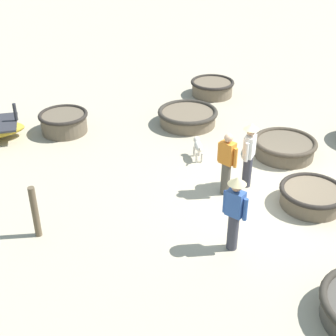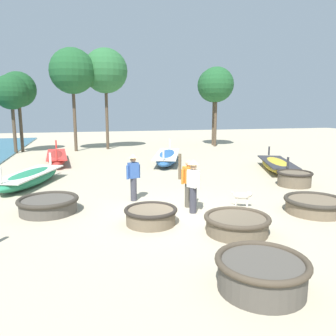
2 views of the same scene
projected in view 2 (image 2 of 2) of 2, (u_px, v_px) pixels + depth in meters
The scene contains 22 objects.
ground_plane at pixel (179, 214), 10.07m from camera, with size 80.00×80.00×0.00m, color tan.
coracle_upturned at pixel (262, 272), 5.78m from camera, with size 1.67×1.67×0.60m.
coracle_center at pixel (237, 223), 8.46m from camera, with size 1.72×1.72×0.48m.
coracle_nearest at pixel (48, 204), 10.17m from camera, with size 1.85×1.85×0.49m.
coracle_front_left at pixel (315, 205), 10.15m from camera, with size 1.85×1.85×0.48m.
coracle_front_right at pixel (151, 215), 9.16m from camera, with size 1.50×1.50×0.46m.
coracle_far_left at pixel (294, 178), 13.75m from camera, with size 1.46×1.46×0.61m.
long_boat_red_hull at pixel (167, 157), 19.81m from camera, with size 3.10×5.95×1.19m.
long_boat_white_hull at pixel (57, 157), 19.81m from camera, with size 1.41×5.86×1.13m.
long_boat_ochre_hull at pixel (30, 178), 13.82m from camera, with size 2.68×4.59×1.13m.
long_boat_green_hull at pixel (277, 165), 17.23m from camera, with size 2.93×4.96×1.03m.
fisherman_standing_left at pixel (193, 183), 10.01m from camera, with size 0.36×0.48×1.67m.
fisherman_standing_right at pixel (188, 182), 10.66m from camera, with size 0.52×0.29×1.57m.
fisherman_by_coracle at pixel (133, 174), 11.38m from camera, with size 0.51×0.36×1.67m.
dog at pixel (243, 196), 10.68m from camera, with size 0.63×0.42×0.55m.
mooring_post_shoreline at pixel (180, 167), 15.01m from camera, with size 0.14×0.14×1.19m, color brown.
tree_center at pixel (214, 86), 28.85m from camera, with size 2.98×2.98×6.79m.
tree_leftmost at pixel (72, 71), 24.39m from camera, with size 3.38×3.38×7.71m.
tree_left_mid at pixel (105, 71), 25.67m from camera, with size 3.47×3.47×7.92m.
tree_rightmost at pixel (11, 93), 23.38m from camera, with size 2.48×2.48×5.65m.
tree_right_mid at pixel (216, 85), 27.86m from camera, with size 2.97×2.97×6.77m.
tree_tall_back at pixel (18, 90), 24.18m from camera, with size 2.61×2.61×5.96m.
Camera 2 is at (-2.86, -9.24, 3.16)m, focal length 35.00 mm.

